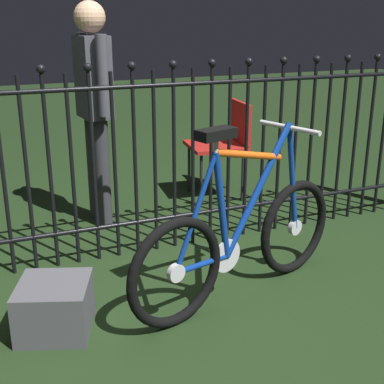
% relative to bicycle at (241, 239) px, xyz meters
% --- Properties ---
extents(ground_plane, '(20.00, 20.00, 0.00)m').
position_rel_bicycle_xyz_m(ground_plane, '(-0.39, -0.01, -0.33)').
color(ground_plane, black).
extents(iron_fence, '(4.56, 0.07, 1.26)m').
position_rel_bicycle_xyz_m(iron_fence, '(-0.44, 0.74, 0.30)').
color(iron_fence, black).
rests_on(iron_fence, ground).
extents(bicycle, '(1.39, 0.54, 0.94)m').
position_rel_bicycle_xyz_m(bicycle, '(0.00, 0.00, 0.00)').
color(bicycle, black).
rests_on(bicycle, ground).
extents(chair_red, '(0.49, 0.48, 0.79)m').
position_rel_bicycle_xyz_m(chair_red, '(0.65, 1.54, 0.16)').
color(chair_red, black).
rests_on(chair_red, ground).
extents(person_visitor, '(0.21, 0.47, 1.54)m').
position_rel_bicycle_xyz_m(person_visitor, '(-0.44, 1.36, 0.58)').
color(person_visitor, '#2D2D33').
rests_on(person_visitor, ground).
extents(display_crate, '(0.42, 0.42, 0.25)m').
position_rel_bicycle_xyz_m(display_crate, '(-0.97, 0.04, -0.21)').
color(display_crate, '#4C4C51').
rests_on(display_crate, ground).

